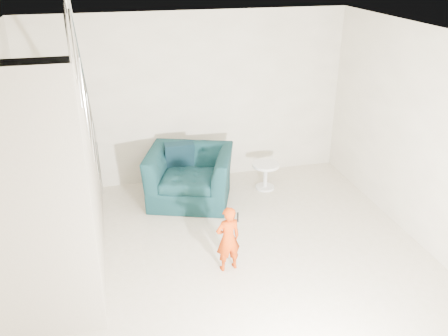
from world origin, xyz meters
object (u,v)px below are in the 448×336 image
at_px(armchair, 190,176).
at_px(toddler, 228,239).
at_px(side_table, 266,172).
at_px(staircase, 50,204).

distance_m(armchair, toddler, 1.82).
bearing_deg(armchair, side_table, 23.11).
xyz_separation_m(armchair, staircase, (-1.82, -1.44, 0.55)).
bearing_deg(side_table, toddler, -120.33).
bearing_deg(side_table, armchair, -176.34).
bearing_deg(armchair, toddler, -66.72).
xyz_separation_m(armchair, side_table, (1.23, 0.08, -0.11)).
height_order(toddler, side_table, toddler).
relative_size(armchair, toddler, 1.46).
height_order(armchair, side_table, armchair).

